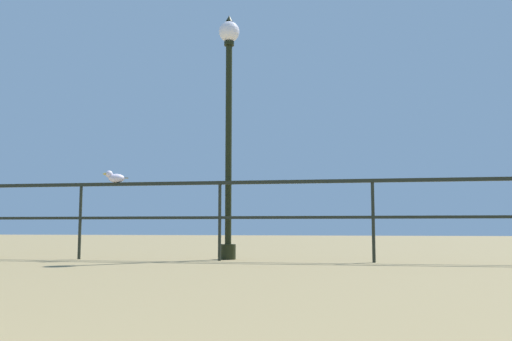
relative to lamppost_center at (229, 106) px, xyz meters
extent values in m
cube|color=black|center=(-0.05, -0.33, -1.19)|extent=(21.20, 0.05, 0.05)
cube|color=black|center=(-0.05, -0.33, -1.68)|extent=(21.20, 0.04, 0.04)
cylinder|color=black|center=(-2.17, -0.33, -1.73)|extent=(0.04, 0.04, 1.10)
cylinder|color=black|center=(-0.05, -0.33, -1.73)|extent=(0.04, 0.04, 1.10)
cylinder|color=black|center=(2.07, -0.33, -1.73)|extent=(0.04, 0.04, 1.10)
cylinder|color=black|center=(0.00, 0.00, -2.17)|extent=(0.23, 0.23, 0.22)
cylinder|color=black|center=(0.00, 0.00, -0.57)|extent=(0.09, 0.09, 2.99)
cylinder|color=black|center=(0.00, 0.00, 0.96)|extent=(0.15, 0.15, 0.06)
sphere|color=white|center=(0.00, 0.00, 1.15)|extent=(0.32, 0.32, 0.32)
cone|color=black|center=(0.00, 0.00, 1.36)|extent=(0.11, 0.11, 0.10)
ellipsoid|color=silver|center=(-1.61, -0.33, -1.10)|extent=(0.27, 0.23, 0.13)
ellipsoid|color=gray|center=(-1.61, -0.33, -1.08)|extent=(0.24, 0.19, 0.05)
sphere|color=silver|center=(-1.71, -0.38, -1.04)|extent=(0.11, 0.11, 0.11)
cone|color=gold|center=(-1.77, -0.41, -1.04)|extent=(0.06, 0.06, 0.04)
cube|color=gray|center=(-1.50, -0.27, -1.09)|extent=(0.10, 0.09, 0.02)
camera|label=1|loc=(1.77, -7.79, -1.80)|focal=37.97mm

